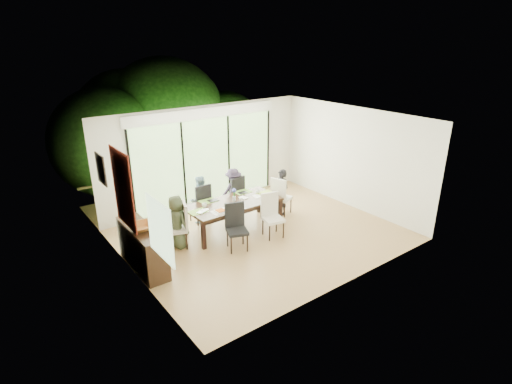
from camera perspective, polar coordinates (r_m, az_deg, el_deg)
floor at (r=9.41m, az=0.92°, el=-6.16°), size 6.00×5.00×0.01m
ceiling at (r=8.52m, az=1.02°, el=10.27°), size 6.00×5.00×0.01m
wall_back at (r=10.87m, az=-7.19°, el=5.17°), size 6.00×0.02×2.70m
wall_front at (r=7.20m, az=13.31°, el=-3.75°), size 6.00×0.02×2.70m
wall_left at (r=7.54m, az=-17.46°, el=-3.02°), size 0.02×5.00×2.70m
wall_right at (r=10.89m, az=13.63°, el=4.77°), size 0.02×5.00×2.70m
glass_doors at (r=10.88m, az=-7.05°, el=4.37°), size 4.20×0.02×2.30m
blinds_header at (r=10.57m, az=-7.34°, el=11.11°), size 4.40×0.06×0.28m
mullion_a at (r=10.05m, az=-17.41°, el=2.11°), size 0.05×0.04×2.30m
mullion_b at (r=10.56m, az=-10.31°, el=3.66°), size 0.05×0.04×2.30m
mullion_c at (r=11.22m, az=-3.92°, el=5.00°), size 0.05×0.04×2.30m
mullion_d at (r=12.01m, az=1.71°, el=6.12°), size 0.05×0.04×2.30m
side_window at (r=6.46m, az=-13.55°, el=-5.29°), size 0.02×0.90×1.00m
deck at (r=12.06m, az=-9.01°, el=-0.33°), size 6.00×1.80×0.10m
rail_top at (r=12.54m, az=-10.90°, el=3.30°), size 6.00×0.08×0.06m
foliage_left at (r=12.60m, az=-20.63°, el=6.62°), size 3.20×3.20×3.20m
foliage_mid at (r=13.81m, az=-12.78°, el=10.16°), size 4.00×4.00×4.00m
foliage_right at (r=14.06m, az=-4.48°, el=8.55°), size 2.80×2.80×2.80m
foliage_far at (r=14.12m, az=-17.65°, el=9.19°), size 3.60×3.60×3.60m
table_top at (r=9.44m, az=-3.20°, el=-1.57°), size 2.24×1.03×0.06m
table_apron at (r=9.47m, az=-3.19°, el=-2.04°), size 2.05×0.84×0.09m
table_leg_fl at (r=8.75m, az=-7.49°, el=-6.19°), size 0.08×0.08×0.64m
table_leg_fr at (r=9.86m, az=3.46°, el=-2.77°), size 0.08×0.08×0.64m
table_leg_bl at (r=9.43m, az=-10.10°, el=-4.22°), size 0.08×0.08×0.64m
table_leg_br at (r=10.47m, az=0.43°, el=-1.24°), size 0.08×0.08×0.64m
chair_left_end at (r=8.84m, az=-11.31°, el=-4.75°), size 0.55×0.55×1.03m
chair_right_end at (r=10.34m, az=3.73°, el=-0.46°), size 0.56×0.56×1.03m
chair_far_left at (r=9.96m, az=-8.06°, el=-1.49°), size 0.45×0.45×1.03m
chair_far_right at (r=10.44m, az=-3.28°, el=-0.23°), size 0.47×0.47×1.03m
chair_near_left at (r=8.59m, az=-2.72°, el=-5.12°), size 0.55×0.55×1.03m
chair_near_right at (r=9.13m, az=2.48°, el=-3.46°), size 0.51×0.51×1.03m
person_left_end at (r=8.81m, az=-11.24°, el=-4.20°), size 0.47×0.63×1.20m
person_right_end at (r=10.29m, az=3.66°, el=-0.02°), size 0.38×0.58×1.20m
person_far_left at (r=9.91m, az=-8.03°, el=-1.05°), size 0.63×0.48×1.20m
person_far_right at (r=10.39m, az=-3.23°, el=0.19°), size 0.60×0.41×1.20m
placemat_left at (r=8.98m, az=-8.25°, el=-2.78°), size 0.41×0.30×0.01m
placemat_right at (r=9.94m, az=1.34°, el=-0.14°), size 0.41×0.30×0.01m
placemat_far_l at (r=9.53m, az=-6.80°, el=-1.28°), size 0.41×0.30×0.01m
placemat_far_r at (r=10.02m, az=-1.87°, el=0.02°), size 0.41×0.30×0.01m
placemat_paper at (r=8.92m, az=-5.07°, el=-2.80°), size 0.41×0.30×0.01m
tablet_far_l at (r=9.53m, az=-6.13°, el=-1.19°), size 0.24×0.17×0.01m
tablet_far_r at (r=9.95m, az=-1.94°, el=-0.08°), size 0.22×0.16×0.01m
papers at (r=9.76m, az=0.37°, el=-0.55°), size 0.28×0.21×0.00m
platter_base at (r=8.92m, az=-5.07°, el=-2.72°), size 0.24×0.24×0.02m
platter_snacks at (r=8.91m, az=-5.08°, el=-2.62°), size 0.19×0.19×0.01m
vase at (r=9.47m, az=-3.13°, el=-0.94°), size 0.07×0.07×0.11m
hyacinth_stems at (r=9.43m, az=-3.15°, el=-0.31°), size 0.04×0.04×0.15m
hyacinth_blooms at (r=9.40m, az=-3.16°, el=0.22°), size 0.10×0.10×0.10m
laptop at (r=8.94m, az=-7.38°, el=-2.79°), size 0.36×0.30×0.02m
cup_a at (r=9.19m, az=-7.36°, el=-1.87°), size 0.16×0.16×0.09m
cup_b at (r=9.41m, az=-2.12°, el=-1.15°), size 0.13×0.13×0.09m
cup_c at (r=9.92m, az=0.31°, el=0.06°), size 0.16×0.16×0.09m
book at (r=9.59m, az=-2.13°, el=-0.94°), size 0.19×0.23×0.02m
sideboard at (r=8.27m, az=-15.88°, el=-7.67°), size 0.44×1.57×0.88m
bowl at (r=7.96m, az=-15.97°, el=-4.82°), size 0.47×0.47×0.11m
candlestick_base at (r=8.36m, az=-17.09°, el=-3.93°), size 0.10×0.10×0.04m
candlestick_shaft at (r=8.13m, az=-17.55°, el=0.02°), size 0.02×0.02×1.22m
candlestick_pan at (r=7.94m, az=-18.03°, el=4.10°), size 0.10×0.10×0.03m
candle at (r=7.93m, az=-18.08°, el=4.51°), size 0.04×0.04×0.10m
tapestry at (r=7.78m, az=-18.49°, el=0.39°), size 0.02×1.00×1.50m
art_frame at (r=8.95m, az=-21.29°, el=3.04°), size 0.03×0.55×0.65m
art_canvas at (r=8.96m, az=-21.17°, el=3.07°), size 0.01×0.45×0.55m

